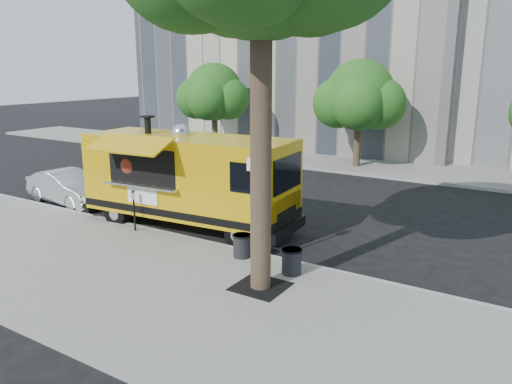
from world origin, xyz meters
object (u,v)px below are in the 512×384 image
Objects in this scene: food_truck at (188,178)px; sign_post at (252,200)px; parking_meter at (134,206)px; far_tree_a at (214,92)px; sedan at (68,187)px; trash_bin_right at (292,261)px; far_tree_b at (360,95)px; trash_bin_left at (242,245)px.

sign_post is at bearing -30.20° from food_truck.
parking_meter is 0.18× the size of food_truck.
sign_post is (11.55, -13.85, -1.93)m from far_tree_a.
sedan is 6.12× the size of trash_bin_right.
far_tree_b reaches higher than trash_bin_right.
far_tree_a is 9.01m from far_tree_b.
trash_bin_right is (1.29, -0.16, -1.35)m from sign_post.
sign_post reaches higher than parking_meter.
sign_post is 4.71× the size of trash_bin_left.
far_tree_b is 15.28m from trash_bin_right.
sign_post is at bearing -50.17° from far_tree_a.
sign_post is 3.97m from food_truck.
trash_bin_right is at bearing -75.06° from far_tree_b.
far_tree_a is at bearing 129.11° from trash_bin_left.
food_truck is 5.36m from trash_bin_right.
parking_meter is at bearing 176.51° from trash_bin_right.
trash_bin_left is (-0.40, 0.13, -1.36)m from sign_post.
sign_post is at bearing -2.52° from parking_meter.
trash_bin_left is at bearing -50.89° from far_tree_a.
far_tree_b is at bearing 98.66° from trash_bin_left.
sedan is (-7.00, -12.70, -3.18)m from far_tree_b.
trash_bin_left is at bearing -31.05° from food_truck.
sign_post is 4.63× the size of trash_bin_right.
far_tree_b is (9.00, 0.40, 0.06)m from far_tree_a.
far_tree_a reaches higher than trash_bin_right.
far_tree_b is 0.73× the size of food_truck.
sign_post is 1.88m from trash_bin_right.
trash_bin_left is (2.15, -14.12, -3.34)m from far_tree_b.
food_truck is (-3.58, 1.72, -0.14)m from sign_post.
far_tree_b is at bearing 104.94° from trash_bin_right.
sign_post is at bearing 173.10° from trash_bin_right.
trash_bin_left is at bearing -93.00° from sedan.
sign_post is (2.55, -14.25, -1.98)m from far_tree_b.
far_tree_b reaches higher than parking_meter.
trash_bin_right is (5.84, -0.36, -0.49)m from parking_meter.
far_tree_b reaches higher than sedan.
sign_post is 0.40× the size of food_truck.
far_tree_a is at bearing 15.04° from sedan.
food_truck is at bearing 153.55° from trash_bin_left.
sedan is at bearing 176.99° from food_truck.
far_tree_b is at bearing 100.15° from sign_post.
parking_meter is at bearing -62.85° from far_tree_a.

